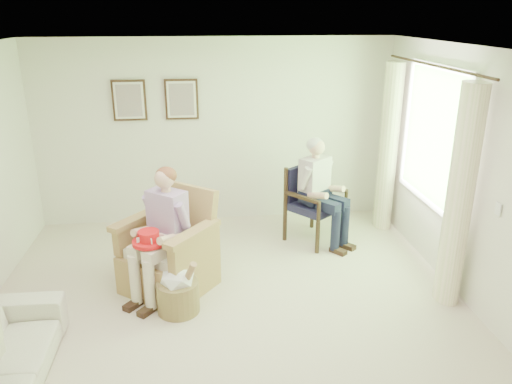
# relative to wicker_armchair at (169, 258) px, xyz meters

# --- Properties ---
(floor) EXTENTS (5.50, 5.50, 0.00)m
(floor) POSITION_rel_wicker_armchair_xyz_m (0.62, -0.82, -0.35)
(floor) COLOR beige
(floor) RESTS_ON ground
(back_wall) EXTENTS (5.00, 0.04, 2.60)m
(back_wall) POSITION_rel_wicker_armchair_xyz_m (0.62, 1.93, 0.95)
(back_wall) COLOR silver
(back_wall) RESTS_ON ground
(right_wall) EXTENTS (0.04, 5.50, 2.60)m
(right_wall) POSITION_rel_wicker_armchair_xyz_m (3.12, -0.82, 0.95)
(right_wall) COLOR silver
(right_wall) RESTS_ON ground
(ceiling) EXTENTS (5.00, 5.50, 0.02)m
(ceiling) POSITION_rel_wicker_armchair_xyz_m (0.62, -0.82, 2.25)
(ceiling) COLOR white
(ceiling) RESTS_ON back_wall
(window) EXTENTS (0.13, 2.50, 1.63)m
(window) POSITION_rel_wicker_armchair_xyz_m (3.08, 0.38, 1.23)
(window) COLOR #2D6B23
(window) RESTS_ON right_wall
(curtain_left) EXTENTS (0.34, 0.34, 2.30)m
(curtain_left) POSITION_rel_wicker_armchair_xyz_m (2.95, -0.60, 0.80)
(curtain_left) COLOR #FDE8C6
(curtain_left) RESTS_ON ground
(curtain_right) EXTENTS (0.34, 0.34, 2.30)m
(curtain_right) POSITION_rel_wicker_armchair_xyz_m (2.95, 1.36, 0.80)
(curtain_right) COLOR #FDE8C6
(curtain_right) RESTS_ON ground
(framed_print_left) EXTENTS (0.45, 0.05, 0.55)m
(framed_print_left) POSITION_rel_wicker_armchair_xyz_m (-0.53, 1.89, 1.43)
(framed_print_left) COLOR #382114
(framed_print_left) RESTS_ON back_wall
(framed_print_right) EXTENTS (0.45, 0.05, 0.55)m
(framed_print_right) POSITION_rel_wicker_armchair_xyz_m (0.17, 1.89, 1.43)
(framed_print_right) COLOR #382114
(framed_print_right) RESTS_ON back_wall
(wicker_armchair) EXTENTS (0.87, 0.86, 1.11)m
(wicker_armchair) POSITION_rel_wicker_armchair_xyz_m (0.00, 0.00, 0.00)
(wicker_armchair) COLOR tan
(wicker_armchair) RESTS_ON ground
(wood_armchair) EXTENTS (0.64, 0.60, 0.99)m
(wood_armchair) POSITION_rel_wicker_armchair_xyz_m (1.88, 1.10, 0.19)
(wood_armchair) COLOR black
(wood_armchair) RESTS_ON ground
(person_wicker) EXTENTS (0.40, 0.62, 1.38)m
(person_wicker) POSITION_rel_wicker_armchair_xyz_m (-0.00, -0.15, 0.46)
(person_wicker) COLOR beige
(person_wicker) RESTS_ON ground
(person_dark) EXTENTS (0.40, 0.63, 1.38)m
(person_dark) POSITION_rel_wicker_armchair_xyz_m (1.88, 0.94, 0.46)
(person_dark) COLOR #171A33
(person_dark) RESTS_ON ground
(red_hat) EXTENTS (0.34, 0.34, 0.14)m
(red_hat) POSITION_rel_wicker_armchair_xyz_m (-0.16, -0.29, 0.38)
(red_hat) COLOR red
(red_hat) RESTS_ON person_wicker
(hatbox) EXTENTS (0.54, 0.54, 0.63)m
(hatbox) POSITION_rel_wicker_armchair_xyz_m (0.11, -0.51, -0.11)
(hatbox) COLOR tan
(hatbox) RESTS_ON ground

